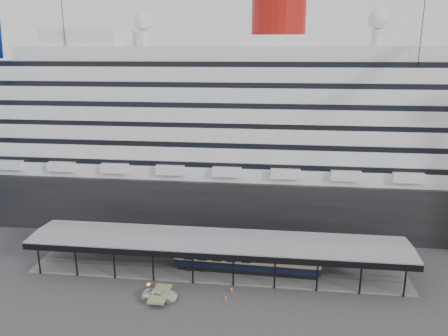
# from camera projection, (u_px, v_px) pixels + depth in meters

# --- Properties ---
(ground) EXTENTS (200.00, 200.00, 0.00)m
(ground) POSITION_uv_depth(u_px,v_px,m) (212.00, 288.00, 61.07)
(ground) COLOR #39393B
(ground) RESTS_ON ground
(cruise_ship) EXTENTS (130.00, 30.00, 43.90)m
(cruise_ship) POSITION_uv_depth(u_px,v_px,m) (235.00, 123.00, 87.06)
(cruise_ship) COLOR black
(cruise_ship) RESTS_ON ground
(platform_canopy) EXTENTS (56.00, 9.18, 5.30)m
(platform_canopy) POSITION_uv_depth(u_px,v_px,m) (217.00, 256.00, 65.26)
(platform_canopy) COLOR slate
(platform_canopy) RESTS_ON ground
(port_truck) EXTENTS (4.67, 2.16, 1.30)m
(port_truck) POSITION_uv_depth(u_px,v_px,m) (160.00, 295.00, 58.03)
(port_truck) COLOR silver
(port_truck) RESTS_ON ground
(pullman_carriage) EXTENTS (21.67, 3.57, 21.19)m
(pullman_carriage) POSITION_uv_depth(u_px,v_px,m) (247.00, 257.00, 64.68)
(pullman_carriage) COLOR black
(pullman_carriage) RESTS_ON ground
(traffic_cone_left) EXTENTS (0.53, 0.53, 0.85)m
(traffic_cone_left) POSITION_uv_depth(u_px,v_px,m) (150.00, 293.00, 58.88)
(traffic_cone_left) COLOR red
(traffic_cone_left) RESTS_ON ground
(traffic_cone_mid) EXTENTS (0.41, 0.41, 0.65)m
(traffic_cone_mid) POSITION_uv_depth(u_px,v_px,m) (226.00, 298.00, 57.95)
(traffic_cone_mid) COLOR #D9550C
(traffic_cone_mid) RESTS_ON ground
(traffic_cone_right) EXTENTS (0.42, 0.42, 0.73)m
(traffic_cone_right) POSITION_uv_depth(u_px,v_px,m) (232.00, 290.00, 59.91)
(traffic_cone_right) COLOR red
(traffic_cone_right) RESTS_ON ground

